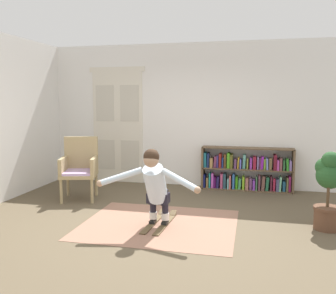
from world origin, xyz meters
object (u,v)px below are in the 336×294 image
at_px(wicker_chair, 80,167).
at_px(person_skier, 155,183).
at_px(skis_pair, 160,222).
at_px(bookshelf, 246,171).
at_px(potted_plant, 328,187).

xyz_separation_m(wicker_chair, person_skier, (1.72, -1.21, 0.07)).
relative_size(skis_pair, person_skier, 0.70).
relative_size(bookshelf, skis_pair, 1.81).
relative_size(potted_plant, person_skier, 0.76).
bearing_deg(skis_pair, potted_plant, 8.62).
height_order(wicker_chair, person_skier, person_skier).
bearing_deg(wicker_chair, person_skier, -35.23).
xyz_separation_m(bookshelf, skis_pair, (-1.16, -2.30, -0.35)).
bearing_deg(wicker_chair, potted_plant, -9.07).
distance_m(potted_plant, person_skier, 2.37).
relative_size(potted_plant, skis_pair, 1.10).
bearing_deg(wicker_chair, bookshelf, 24.43).
bearing_deg(potted_plant, person_skier, -166.04).
height_order(bookshelf, wicker_chair, wicker_chair).
height_order(wicker_chair, potted_plant, wicker_chair).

